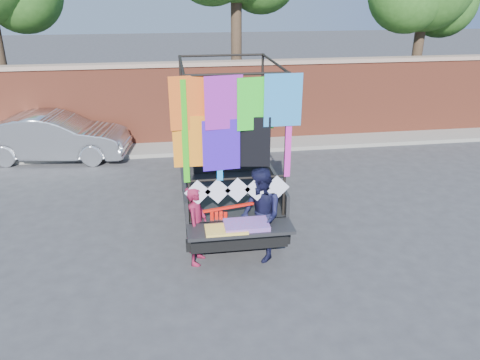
{
  "coord_description": "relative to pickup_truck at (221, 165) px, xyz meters",
  "views": [
    {
      "loc": [
        -1.27,
        -7.74,
        4.82
      ],
      "look_at": [
        -0.07,
        0.27,
        1.42
      ],
      "focal_mm": 35.0,
      "sensor_mm": 36.0,
      "label": 1
    }
  ],
  "objects": [
    {
      "name": "ground",
      "position": [
        0.19,
        -2.52,
        -0.88
      ],
      "size": [
        90.0,
        90.0,
        0.0
      ],
      "primitive_type": "plane",
      "color": "#38383A",
      "rests_on": "ground"
    },
    {
      "name": "streamer_bundle",
      "position": [
        -0.27,
        -2.73,
        0.02
      ],
      "size": [
        0.96,
        0.25,
        0.67
      ],
      "color": "red",
      "rests_on": "ground"
    },
    {
      "name": "sedan",
      "position": [
        -4.5,
        3.53,
        -0.19
      ],
      "size": [
        4.34,
        1.98,
        1.38
      ],
      "primitive_type": "imported",
      "rotation": [
        0.0,
        0.0,
        1.45
      ],
      "color": "silver",
      "rests_on": "ground"
    },
    {
      "name": "pickup_truck",
      "position": [
        0.0,
        0.0,
        0.0
      ],
      "size": [
        2.21,
        5.56,
        3.5
      ],
      "color": "black",
      "rests_on": "ground"
    },
    {
      "name": "curb",
      "position": [
        0.19,
        3.78,
        -0.82
      ],
      "size": [
        30.0,
        1.2,
        0.12
      ],
      "primitive_type": "cube",
      "color": "gray",
      "rests_on": "ground"
    },
    {
      "name": "brick_wall",
      "position": [
        0.19,
        4.48,
        0.44
      ],
      "size": [
        30.0,
        0.45,
        2.61
      ],
      "color": "#9A442D",
      "rests_on": "ground"
    },
    {
      "name": "man",
      "position": [
        0.43,
        -2.73,
        0.02
      ],
      "size": [
        0.86,
        1.0,
        1.8
      ],
      "primitive_type": "imported",
      "rotation": [
        0.0,
        0.0,
        -1.34
      ],
      "color": "#141532",
      "rests_on": "ground"
    },
    {
      "name": "woman",
      "position": [
        -0.75,
        -2.7,
        -0.11
      ],
      "size": [
        0.54,
        0.65,
        1.54
      ],
      "primitive_type": "imported",
      "rotation": [
        0.0,
        0.0,
        1.23
      ],
      "color": "maroon",
      "rests_on": "ground"
    }
  ]
}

